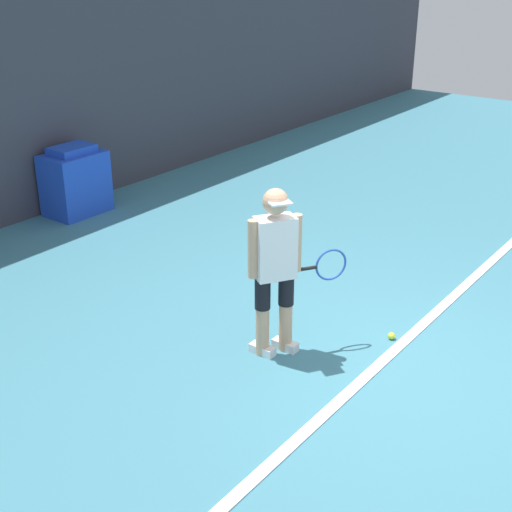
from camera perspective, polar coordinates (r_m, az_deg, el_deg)
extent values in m
plane|color=teal|center=(6.37, 10.29, -8.61)|extent=(24.00, 24.00, 0.00)
cube|color=white|center=(6.38, 9.94, -8.45)|extent=(21.60, 0.10, 0.01)
cylinder|color=tan|center=(6.32, 0.52, -6.02)|extent=(0.12, 0.12, 0.46)
cylinder|color=black|center=(6.15, 0.53, -3.03)|extent=(0.14, 0.14, 0.28)
cube|color=white|center=(6.42, 0.51, -7.49)|extent=(0.10, 0.24, 0.08)
cylinder|color=tan|center=(6.39, 2.37, -5.68)|extent=(0.12, 0.12, 0.46)
cylinder|color=black|center=(6.22, 2.43, -2.71)|extent=(0.14, 0.14, 0.28)
cube|color=white|center=(6.49, 2.34, -7.14)|extent=(0.10, 0.24, 0.08)
cube|color=white|center=(6.01, 1.53, 0.66)|extent=(0.39, 0.35, 0.55)
sphere|color=tan|center=(5.86, 1.57, 4.38)|extent=(0.22, 0.22, 0.22)
cube|color=white|center=(5.76, 1.94, 4.26)|extent=(0.22, 0.20, 0.02)
cylinder|color=tan|center=(5.94, -0.24, 0.55)|extent=(0.09, 0.09, 0.51)
cylinder|color=tan|center=(6.07, 3.26, 1.05)|extent=(0.09, 0.09, 0.51)
cylinder|color=black|center=(6.21, 4.04, -1.02)|extent=(0.18, 0.13, 0.03)
torus|color=#2851B2|center=(6.31, 6.02, -0.70)|extent=(0.26, 0.18, 0.30)
sphere|color=#D1E533|center=(6.75, 10.79, -6.30)|extent=(0.07, 0.07, 0.07)
cube|color=blue|center=(9.90, -14.25, 5.65)|extent=(0.80, 0.56, 0.83)
cube|color=blue|center=(9.78, -14.52, 8.24)|extent=(0.56, 0.40, 0.10)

